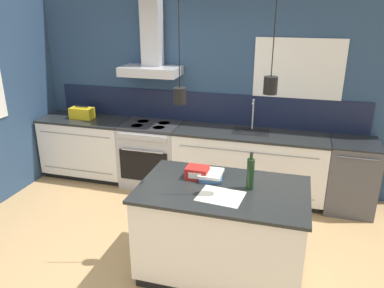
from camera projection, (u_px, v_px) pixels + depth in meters
The scene contains 12 objects.
ground_plane at pixel (154, 260), 3.87m from camera, with size 16.00×16.00×0.00m, color tan.
wall_back at pixel (201, 91), 5.21m from camera, with size 5.60×2.11×2.60m.
counter_run_left at pixel (88, 147), 5.68m from camera, with size 1.30×0.64×0.91m.
counter_run_sink at pixel (249, 164), 5.05m from camera, with size 2.00×0.64×1.32m.
oven_range at pixel (152, 154), 5.40m from camera, with size 0.81×0.66×0.91m.
dishwasher at pixel (350, 176), 4.72m from camera, with size 0.58×0.65×0.91m.
kitchen_island at pixel (222, 230), 3.56m from camera, with size 1.54×0.96×0.91m.
bottle_on_island at pixel (250, 174), 3.33m from camera, with size 0.07×0.07×0.36m.
book_stack at pixel (211, 175), 3.58m from camera, with size 0.24×0.29×0.07m.
red_supply_box at pixel (197, 172), 3.59m from camera, with size 0.21×0.17×0.11m.
paper_pile at pixel (221, 196), 3.25m from camera, with size 0.41×0.35×0.01m.
yellow_toolbox at pixel (82, 113), 5.50m from camera, with size 0.34×0.18×0.19m.
Camera 1 is at (1.26, -2.98, 2.46)m, focal length 35.00 mm.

